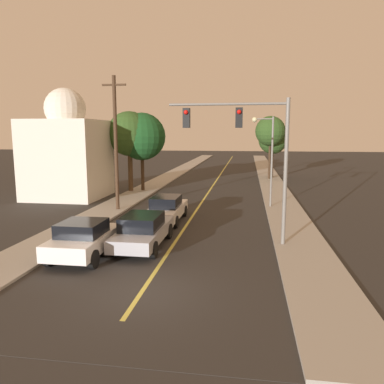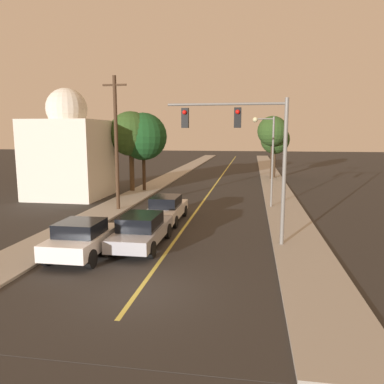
% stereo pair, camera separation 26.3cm
% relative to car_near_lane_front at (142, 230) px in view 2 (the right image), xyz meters
% --- Properties ---
extents(ground_plane, '(200.00, 200.00, 0.00)m').
position_rel_car_near_lane_front_xyz_m(ground_plane, '(1.32, -4.85, -0.81)').
color(ground_plane, '#2D2B28').
extents(road_surface, '(9.42, 80.00, 0.01)m').
position_rel_car_near_lane_front_xyz_m(road_surface, '(1.32, 31.15, -0.80)').
color(road_surface, '#2D2B28').
rests_on(road_surface, ground).
extents(sidewalk_left, '(2.50, 80.00, 0.12)m').
position_rel_car_near_lane_front_xyz_m(sidewalk_left, '(-4.64, 31.15, -0.75)').
color(sidewalk_left, '#9E998E').
rests_on(sidewalk_left, ground).
extents(sidewalk_right, '(2.50, 80.00, 0.12)m').
position_rel_car_near_lane_front_xyz_m(sidewalk_right, '(7.28, 31.15, -0.75)').
color(sidewalk_right, '#9E998E').
rests_on(sidewalk_right, ground).
extents(car_near_lane_front, '(1.99, 5.00, 1.56)m').
position_rel_car_near_lane_front_xyz_m(car_near_lane_front, '(0.00, 0.00, 0.00)').
color(car_near_lane_front, '#A5A8B2').
rests_on(car_near_lane_front, ground).
extents(car_near_lane_second, '(1.88, 4.83, 1.55)m').
position_rel_car_near_lane_front_xyz_m(car_near_lane_second, '(0.00, 5.12, -0.02)').
color(car_near_lane_second, white).
rests_on(car_near_lane_second, ground).
extents(car_outer_lane_front, '(2.08, 4.07, 1.60)m').
position_rel_car_near_lane_front_xyz_m(car_outer_lane_front, '(-2.07, -1.80, 0.02)').
color(car_outer_lane_front, white).
rests_on(car_outer_lane_front, ground).
extents(traffic_signal_mast, '(5.45, 0.42, 6.67)m').
position_rel_car_near_lane_front_xyz_m(traffic_signal_mast, '(4.73, 1.07, 4.09)').
color(traffic_signal_mast, slate).
rests_on(traffic_signal_mast, ground).
extents(streetlamp_right, '(1.50, 0.36, 6.23)m').
position_rel_car_near_lane_front_xyz_m(streetlamp_right, '(6.02, 10.23, 3.36)').
color(streetlamp_right, slate).
rests_on(streetlamp_right, ground).
extents(utility_pole_left, '(1.60, 0.24, 8.82)m').
position_rel_car_near_lane_front_xyz_m(utility_pole_left, '(-3.99, 7.76, 3.89)').
color(utility_pole_left, '#422D1E').
rests_on(utility_pole_left, ground).
extents(tree_left_near, '(4.21, 4.21, 6.92)m').
position_rel_car_near_lane_front_xyz_m(tree_left_near, '(-4.64, 16.30, 4.11)').
color(tree_left_near, '#3D2B1C').
rests_on(tree_left_near, ground).
extents(tree_left_far, '(3.92, 3.92, 7.02)m').
position_rel_car_near_lane_front_xyz_m(tree_left_far, '(-5.63, 15.84, 4.34)').
color(tree_left_far, '#4C3823').
rests_on(tree_left_far, ground).
extents(tree_right_near, '(3.35, 3.35, 6.06)m').
position_rel_car_near_lane_front_xyz_m(tree_right_near, '(7.58, 28.52, 3.67)').
color(tree_right_near, '#3D2B1C').
rests_on(tree_right_near, ground).
extents(tree_right_far, '(3.34, 3.34, 7.01)m').
position_rel_car_near_lane_front_xyz_m(tree_right_far, '(7.15, 26.79, 4.62)').
color(tree_right_far, '#3D2B1C').
rests_on(tree_right_far, ground).
extents(domed_building_left, '(5.72, 5.72, 8.78)m').
position_rel_car_near_lane_front_xyz_m(domed_building_left, '(-9.75, 12.32, 2.90)').
color(domed_building_left, silver).
rests_on(domed_building_left, ground).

